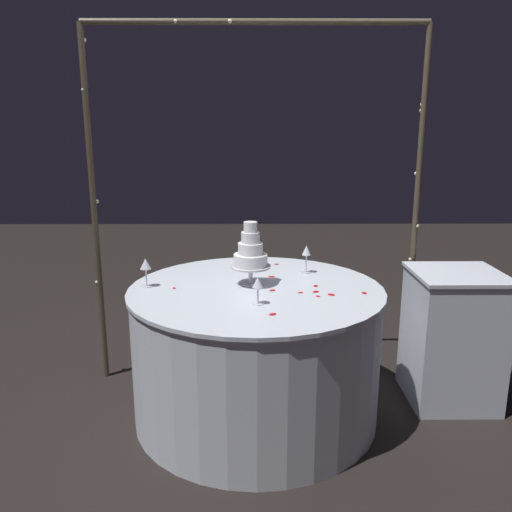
% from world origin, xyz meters
% --- Properties ---
extents(ground_plane, '(12.00, 12.00, 0.00)m').
position_xyz_m(ground_plane, '(0.00, 0.00, 0.00)').
color(ground_plane, black).
extents(decorative_arch, '(2.00, 0.06, 2.16)m').
position_xyz_m(decorative_arch, '(-0.00, 0.45, 1.41)').
color(decorative_arch, '#473D2D').
rests_on(decorative_arch, ground).
extents(main_table, '(1.37, 1.37, 0.74)m').
position_xyz_m(main_table, '(0.00, 0.00, 0.37)').
color(main_table, silver).
rests_on(main_table, ground).
extents(side_table, '(0.50, 0.50, 0.78)m').
position_xyz_m(side_table, '(1.14, 0.15, 0.39)').
color(side_table, silver).
rests_on(side_table, ground).
extents(tiered_cake, '(0.22, 0.22, 0.35)m').
position_xyz_m(tiered_cake, '(-0.03, 0.06, 0.91)').
color(tiered_cake, silver).
rests_on(tiered_cake, main_table).
extents(wine_glass_0, '(0.06, 0.06, 0.17)m').
position_xyz_m(wine_glass_0, '(0.30, 0.29, 0.86)').
color(wine_glass_0, silver).
rests_on(wine_glass_0, main_table).
extents(wine_glass_1, '(0.06, 0.06, 0.16)m').
position_xyz_m(wine_glass_1, '(-0.59, 0.02, 0.86)').
color(wine_glass_1, silver).
rests_on(wine_glass_1, main_table).
extents(wine_glass_2, '(0.06, 0.06, 0.14)m').
position_xyz_m(wine_glass_2, '(0.01, -0.27, 0.84)').
color(wine_glass_2, silver).
rests_on(wine_glass_2, main_table).
extents(rose_petal_0, '(0.03, 0.03, 0.00)m').
position_xyz_m(rose_petal_0, '(-0.44, -0.01, 0.74)').
color(rose_petal_0, red).
rests_on(rose_petal_0, main_table).
extents(rose_petal_1, '(0.05, 0.05, 0.00)m').
position_xyz_m(rose_petal_1, '(-0.05, 0.51, 0.74)').
color(rose_petal_1, red).
rests_on(rose_petal_1, main_table).
extents(rose_petal_2, '(0.04, 0.03, 0.00)m').
position_xyz_m(rose_petal_2, '(0.09, 0.20, 0.74)').
color(rose_petal_2, red).
rests_on(rose_petal_2, main_table).
extents(rose_petal_3, '(0.03, 0.04, 0.00)m').
position_xyz_m(rose_petal_3, '(0.56, -0.10, 0.74)').
color(rose_petal_3, red).
rests_on(rose_petal_3, main_table).
extents(rose_petal_4, '(0.03, 0.02, 0.00)m').
position_xyz_m(rose_petal_4, '(0.23, -0.09, 0.74)').
color(rose_petal_4, red).
rests_on(rose_petal_4, main_table).
extents(rose_petal_5, '(0.05, 0.05, 0.00)m').
position_xyz_m(rose_petal_5, '(0.38, -0.13, 0.74)').
color(rose_petal_5, red).
rests_on(rose_petal_5, main_table).
extents(rose_petal_6, '(0.04, 0.04, 0.00)m').
position_xyz_m(rose_petal_6, '(0.09, -0.05, 0.74)').
color(rose_petal_6, red).
rests_on(rose_petal_6, main_table).
extents(rose_petal_7, '(0.03, 0.02, 0.00)m').
position_xyz_m(rose_petal_7, '(-0.02, 0.61, 0.74)').
color(rose_petal_7, red).
rests_on(rose_petal_7, main_table).
extents(rose_petal_8, '(0.05, 0.04, 0.00)m').
position_xyz_m(rose_petal_8, '(0.31, -0.08, 0.74)').
color(rose_petal_8, red).
rests_on(rose_petal_8, main_table).
extents(rose_petal_9, '(0.03, 0.04, 0.00)m').
position_xyz_m(rose_petal_9, '(0.32, 0.02, 0.74)').
color(rose_petal_9, red).
rests_on(rose_petal_9, main_table).
extents(rose_petal_10, '(0.03, 0.03, 0.00)m').
position_xyz_m(rose_petal_10, '(0.31, -0.15, 0.74)').
color(rose_petal_10, red).
rests_on(rose_petal_10, main_table).
extents(rose_petal_11, '(0.03, 0.02, 0.00)m').
position_xyz_m(rose_petal_11, '(0.13, 0.49, 0.74)').
color(rose_petal_11, red).
rests_on(rose_petal_11, main_table).
extents(rose_petal_12, '(0.05, 0.04, 0.00)m').
position_xyz_m(rose_petal_12, '(0.07, -0.41, 0.74)').
color(rose_petal_12, red).
rests_on(rose_petal_12, main_table).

